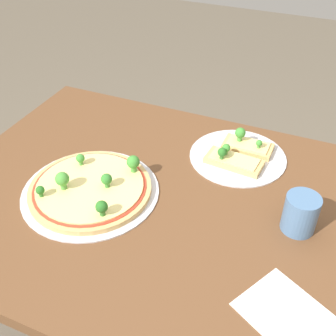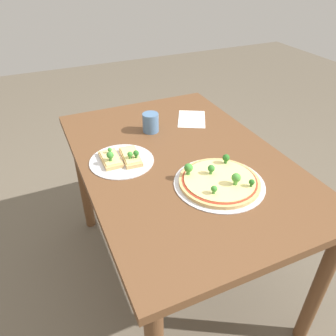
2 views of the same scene
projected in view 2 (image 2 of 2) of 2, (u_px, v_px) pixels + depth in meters
ground_plane at (178, 270)px, 1.87m from camera, size 8.00×8.00×0.00m
dining_table at (180, 175)px, 1.49m from camera, size 1.27×0.85×0.77m
pizza_tray_whole at (219, 181)px, 1.27m from camera, size 0.36×0.36×0.07m
pizza_tray_slice at (121, 159)px, 1.40m from camera, size 0.28×0.28×0.07m
drinking_cup at (151, 123)px, 1.61m from camera, size 0.08×0.08×0.09m
paper_menu at (192, 119)px, 1.75m from camera, size 0.25×0.22×0.00m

